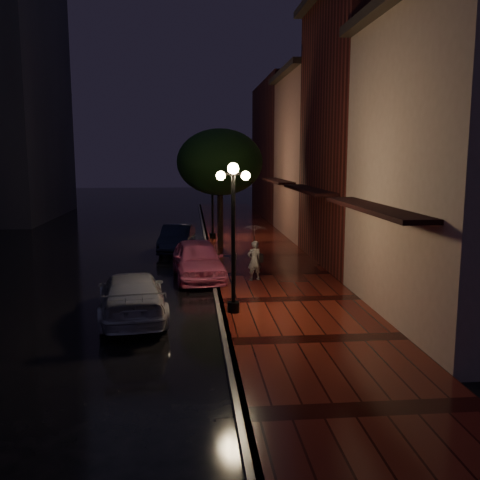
# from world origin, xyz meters

# --- Properties ---
(ground) EXTENTS (120.00, 120.00, 0.00)m
(ground) POSITION_xyz_m (0.00, 0.00, 0.00)
(ground) COLOR black
(ground) RESTS_ON ground
(sidewalk) EXTENTS (4.50, 60.00, 0.15)m
(sidewalk) POSITION_xyz_m (2.25, 0.00, 0.07)
(sidewalk) COLOR #40100B
(sidewalk) RESTS_ON ground
(curb) EXTENTS (0.25, 60.00, 0.15)m
(curb) POSITION_xyz_m (0.00, 0.00, 0.07)
(curb) COLOR #595451
(curb) RESTS_ON ground
(storefront_near) EXTENTS (5.00, 8.00, 8.50)m
(storefront_near) POSITION_xyz_m (7.00, -6.00, 4.25)
(storefront_near) COLOR gray
(storefront_near) RESTS_ON ground
(storefront_mid) EXTENTS (5.00, 8.00, 11.00)m
(storefront_mid) POSITION_xyz_m (7.00, 2.00, 5.50)
(storefront_mid) COLOR #511914
(storefront_mid) RESTS_ON ground
(storefront_far) EXTENTS (5.00, 8.00, 9.00)m
(storefront_far) POSITION_xyz_m (7.00, 10.00, 4.50)
(storefront_far) COLOR #8C5951
(storefront_far) RESTS_ON ground
(storefront_extra) EXTENTS (5.00, 12.00, 10.00)m
(storefront_extra) POSITION_xyz_m (7.00, 20.00, 5.00)
(storefront_extra) COLOR #511914
(storefront_extra) RESTS_ON ground
(streetlamp_near) EXTENTS (0.96, 0.36, 4.31)m
(streetlamp_near) POSITION_xyz_m (0.35, -5.00, 2.60)
(streetlamp_near) COLOR black
(streetlamp_near) RESTS_ON sidewalk
(streetlamp_far) EXTENTS (0.96, 0.36, 4.31)m
(streetlamp_far) POSITION_xyz_m (0.35, 9.00, 2.60)
(streetlamp_far) COLOR black
(streetlamp_far) RESTS_ON sidewalk
(street_tree) EXTENTS (4.16, 4.16, 5.80)m
(street_tree) POSITION_xyz_m (0.61, 5.99, 4.24)
(street_tree) COLOR black
(street_tree) RESTS_ON sidewalk
(pink_car) EXTENTS (2.19, 4.57, 1.51)m
(pink_car) POSITION_xyz_m (-0.60, -0.04, 0.75)
(pink_car) COLOR #E15C8A
(pink_car) RESTS_ON ground
(navy_car) EXTENTS (1.82, 4.12, 1.31)m
(navy_car) POSITION_xyz_m (-1.53, 5.93, 0.66)
(navy_car) COLOR black
(navy_car) RESTS_ON ground
(silver_car) EXTENTS (2.48, 4.83, 1.34)m
(silver_car) POSITION_xyz_m (-2.57, -4.86, 0.67)
(silver_car) COLOR #B4B5BD
(silver_car) RESTS_ON ground
(woman_with_umbrella) EXTENTS (0.85, 0.86, 2.04)m
(woman_with_umbrella) POSITION_xyz_m (1.44, -1.06, 1.50)
(woman_with_umbrella) COLOR white
(woman_with_umbrella) RESTS_ON sidewalk
(parking_meter) EXTENTS (0.12, 0.10, 1.19)m
(parking_meter) POSITION_xyz_m (0.64, -2.06, 0.87)
(parking_meter) COLOR black
(parking_meter) RESTS_ON sidewalk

